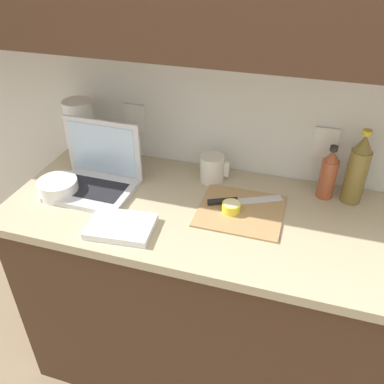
% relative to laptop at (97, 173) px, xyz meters
% --- Properties ---
extents(ground_plane, '(12.00, 12.00, 0.00)m').
position_rel_laptop_xyz_m(ground_plane, '(0.74, -0.03, -0.97)').
color(ground_plane, '#847056').
rests_on(ground_plane, ground).
extents(wall_back, '(5.20, 0.38, 2.60)m').
position_rel_laptop_xyz_m(wall_back, '(0.74, 0.22, 0.59)').
color(wall_back, white).
rests_on(wall_back, ground_plane).
extents(counter_unit, '(2.05, 0.63, 0.91)m').
position_rel_laptop_xyz_m(counter_unit, '(0.76, -0.03, -0.50)').
color(counter_unit, '#472D1E').
rests_on(counter_unit, ground_plane).
extents(laptop, '(0.32, 0.24, 0.25)m').
position_rel_laptop_xyz_m(laptop, '(0.00, 0.00, 0.00)').
color(laptop, silver).
rests_on(laptop, counter_unit).
extents(cutting_board, '(0.30, 0.28, 0.01)m').
position_rel_laptop_xyz_m(cutting_board, '(0.57, 0.00, -0.06)').
color(cutting_board, tan).
rests_on(cutting_board, counter_unit).
extents(knife, '(0.27, 0.15, 0.02)m').
position_rel_laptop_xyz_m(knife, '(0.53, 0.04, -0.04)').
color(knife, silver).
rests_on(knife, cutting_board).
extents(lemon_half_cut, '(0.07, 0.07, 0.04)m').
position_rel_laptop_xyz_m(lemon_half_cut, '(0.54, -0.02, -0.04)').
color(lemon_half_cut, yellow).
rests_on(lemon_half_cut, cutting_board).
extents(bottle_green_soda, '(0.07, 0.07, 0.29)m').
position_rel_laptop_xyz_m(bottle_green_soda, '(0.95, 0.20, 0.07)').
color(bottle_green_soda, olive).
rests_on(bottle_green_soda, counter_unit).
extents(bottle_oil_tall, '(0.06, 0.06, 0.21)m').
position_rel_laptop_xyz_m(bottle_oil_tall, '(0.85, 0.20, 0.04)').
color(bottle_oil_tall, '#A34C2D').
rests_on(bottle_oil_tall, counter_unit).
extents(measuring_cup, '(0.12, 0.10, 0.11)m').
position_rel_laptop_xyz_m(measuring_cup, '(0.41, 0.18, -0.01)').
color(measuring_cup, silver).
rests_on(measuring_cup, counter_unit).
extents(bowl_white, '(0.15, 0.15, 0.06)m').
position_rel_laptop_xyz_m(bowl_white, '(-0.12, -0.09, -0.03)').
color(bowl_white, white).
rests_on(bowl_white, counter_unit).
extents(paper_towel_roll, '(0.12, 0.12, 0.27)m').
position_rel_laptop_xyz_m(paper_towel_roll, '(-0.17, 0.19, 0.07)').
color(paper_towel_roll, white).
rests_on(paper_towel_roll, counter_unit).
extents(dish_towel, '(0.23, 0.18, 0.02)m').
position_rel_laptop_xyz_m(dish_towel, '(0.20, -0.22, -0.05)').
color(dish_towel, white).
rests_on(dish_towel, counter_unit).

